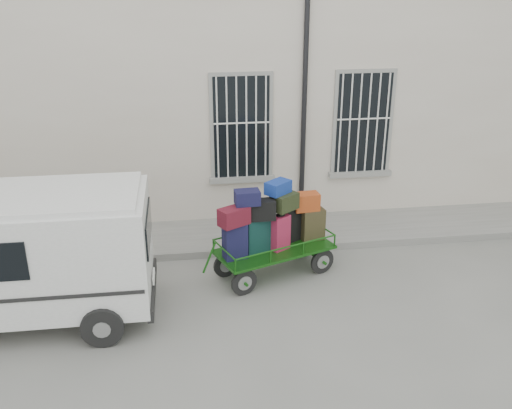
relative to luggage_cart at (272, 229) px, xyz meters
The scene contains 5 objects.
ground 1.09m from the luggage_cart, 76.31° to the right, with size 80.00×80.00×0.00m, color slate.
building 5.39m from the luggage_cart, 88.56° to the left, with size 24.00×5.15×6.00m.
sidewalk 1.91m from the luggage_cart, 85.77° to the left, with size 24.00×1.70×0.15m, color slate.
luggage_cart is the anchor object (origin of this frame).
van 4.44m from the luggage_cart, 168.29° to the right, with size 4.40×2.02×2.20m.
Camera 1 is at (-1.76, -8.89, 5.34)m, focal length 40.00 mm.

